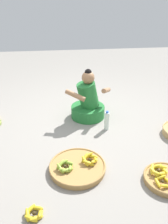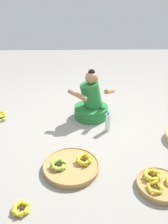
{
  "view_description": "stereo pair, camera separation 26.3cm",
  "coord_description": "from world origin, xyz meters",
  "views": [
    {
      "loc": [
        -0.33,
        -2.85,
        1.76
      ],
      "look_at": [
        0.0,
        -0.2,
        0.35
      ],
      "focal_mm": 36.66,
      "sensor_mm": 36.0,
      "label": 1
    },
    {
      "loc": [
        -0.07,
        -2.87,
        1.76
      ],
      "look_at": [
        0.0,
        -0.2,
        0.35
      ],
      "focal_mm": 36.66,
      "sensor_mm": 36.0,
      "label": 2
    }
  ],
  "objects": [
    {
      "name": "banana_basket_back_center",
      "position": [
        0.74,
        -1.19,
        0.04
      ],
      "size": [
        0.48,
        0.48,
        0.14
      ],
      "color": "#A87F47",
      "rests_on": "ground"
    },
    {
      "name": "ground_plane",
      "position": [
        0.0,
        0.0,
        0.0
      ],
      "size": [
        10.0,
        10.0,
        0.0
      ],
      "primitive_type": "plane",
      "color": "gray"
    },
    {
      "name": "banana_basket_near_bicycle",
      "position": [
        -0.16,
        -0.9,
        0.04
      ],
      "size": [
        0.63,
        0.63,
        0.14
      ],
      "color": "#A87F47",
      "rests_on": "ground"
    },
    {
      "name": "water_bottle",
      "position": [
        0.34,
        -0.11,
        0.14
      ],
      "size": [
        0.07,
        0.07,
        0.29
      ],
      "color": "silver",
      "rests_on": "ground"
    },
    {
      "name": "loose_bananas_front_right",
      "position": [
        -0.6,
        -1.45,
        0.03
      ],
      "size": [
        0.19,
        0.2,
        0.08
      ],
      "color": "gold",
      "rests_on": "ground"
    },
    {
      "name": "vendor_woman_front",
      "position": [
        0.12,
        0.3,
        0.25
      ],
      "size": [
        0.73,
        0.53,
        0.78
      ],
      "color": "#237233",
      "rests_on": "ground"
    }
  ]
}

